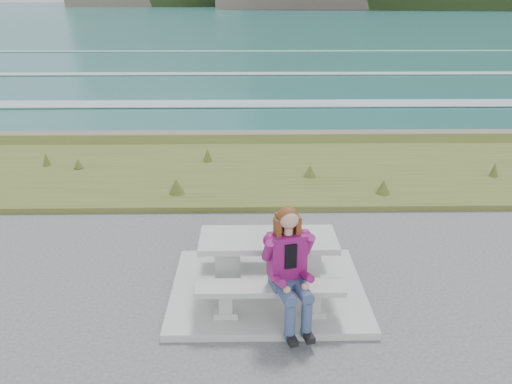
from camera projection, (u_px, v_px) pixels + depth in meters
concrete_slab at (268, 289)px, 6.83m from camera, size 2.60×2.10×0.10m
picnic_table at (268, 248)px, 6.60m from camera, size 1.80×0.75×0.75m
bench_landward at (270, 293)px, 6.04m from camera, size 1.80×0.35×0.45m
bench_seaward at (266, 240)px, 7.34m from camera, size 1.80×0.35×0.45m
grass_verge at (259, 174)px, 11.51m from camera, size 160.00×4.50×0.22m
shore_drop at (257, 140)px, 14.21m from camera, size 160.00×0.80×2.20m
ocean at (252, 94)px, 30.86m from camera, size 1600.00×1600.00×0.09m
seated_woman at (291, 285)px, 5.84m from camera, size 0.59×0.82×1.47m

